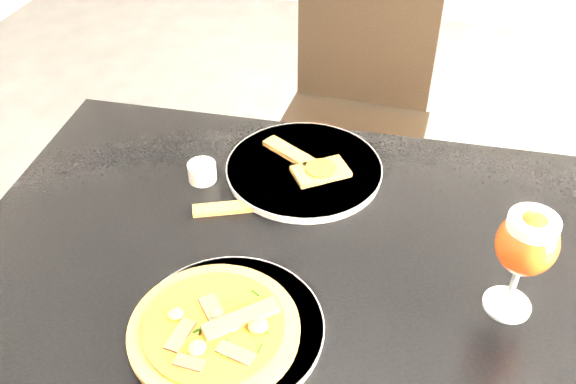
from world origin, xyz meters
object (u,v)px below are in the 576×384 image
(pizza, at_px, (215,328))
(beer_glass, at_px, (527,244))
(chair_far, at_px, (352,117))
(dining_table, at_px, (309,295))

(pizza, relative_size, beer_glass, 1.35)
(chair_far, bearing_deg, pizza, -89.62)
(pizza, distance_m, beer_glass, 0.47)
(dining_table, bearing_deg, beer_glass, -6.31)
(dining_table, distance_m, beer_glass, 0.39)
(chair_far, relative_size, beer_glass, 4.83)
(dining_table, relative_size, pizza, 4.92)
(dining_table, bearing_deg, chair_far, 91.39)
(dining_table, height_order, beer_glass, beer_glass)
(chair_far, bearing_deg, dining_table, -83.20)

